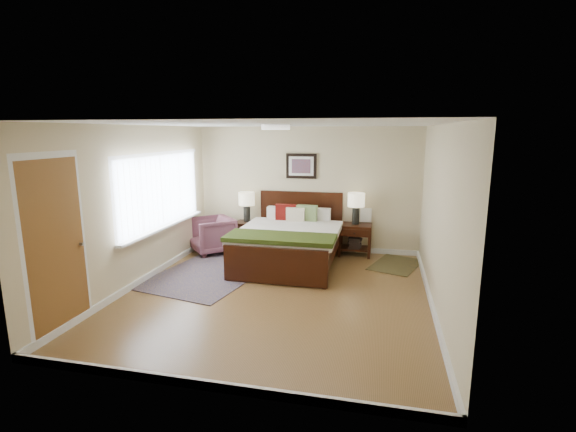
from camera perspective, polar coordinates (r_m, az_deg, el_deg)
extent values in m
plane|color=brown|center=(6.42, -1.56, -10.49)|extent=(5.00, 5.00, 0.00)
cube|color=#C8B791|center=(8.47, 2.58, 3.67)|extent=(4.50, 0.04, 2.50)
cube|color=#C8B791|center=(3.76, -11.16, -6.54)|extent=(4.50, 0.04, 2.50)
cube|color=#C8B791|center=(6.96, -19.88, 1.28)|extent=(0.04, 5.00, 2.50)
cube|color=#C8B791|center=(5.93, 19.96, -0.41)|extent=(0.04, 5.00, 2.50)
cube|color=white|center=(5.95, -1.69, 12.44)|extent=(4.50, 5.00, 0.02)
cube|color=silver|center=(7.52, -16.98, 3.34)|extent=(0.02, 2.72, 1.32)
cube|color=silver|center=(7.51, -16.88, 3.34)|extent=(0.01, 2.60, 1.20)
cube|color=silver|center=(7.60, -16.38, -1.37)|extent=(0.10, 2.72, 0.04)
cube|color=silver|center=(5.62, -29.19, -3.48)|extent=(0.01, 1.00, 2.18)
cube|color=brown|center=(5.63, -29.08, -3.88)|extent=(0.01, 0.90, 2.10)
cylinder|color=#999999|center=(5.90, -26.42, -3.47)|extent=(0.04, 0.04, 0.04)
cylinder|color=white|center=(5.95, -1.69, 12.05)|extent=(0.40, 0.40, 0.07)
cylinder|color=beige|center=(5.95, -1.69, 12.39)|extent=(0.44, 0.44, 0.01)
cube|color=black|center=(8.56, 1.77, -0.57)|extent=(1.69, 0.06, 1.18)
cube|color=black|center=(6.62, -1.81, -6.85)|extent=(1.69, 0.06, 0.59)
cube|color=black|center=(7.82, -5.57, -3.86)|extent=(0.06, 2.12, 0.19)
cube|color=black|center=(7.49, 6.26, -4.58)|extent=(0.06, 2.12, 0.19)
cube|color=silver|center=(7.58, 0.21, -3.23)|extent=(1.59, 2.10, 0.23)
cube|color=silver|center=(7.44, 0.05, -2.24)|extent=(1.77, 1.87, 0.11)
cube|color=#2D3910|center=(6.85, -1.07, -2.99)|extent=(1.81, 0.70, 0.07)
cube|color=silver|center=(8.38, -1.02, 0.34)|extent=(0.53, 0.18, 0.27)
cube|color=silver|center=(8.24, 3.98, 0.12)|extent=(0.53, 0.18, 0.27)
cube|color=#560C09|center=(8.22, -0.29, 0.44)|extent=(0.41, 0.17, 0.34)
cube|color=#6A824B|center=(8.14, 2.61, 0.31)|extent=(0.41, 0.16, 0.34)
cube|color=beige|center=(8.11, 1.04, 0.12)|extent=(0.36, 0.13, 0.30)
cube|color=black|center=(8.42, 1.84, 6.84)|extent=(0.62, 0.03, 0.50)
cube|color=silver|center=(8.40, 1.81, 6.83)|extent=(0.50, 0.01, 0.38)
cube|color=#A52D23|center=(8.39, 1.80, 6.82)|extent=(0.38, 0.01, 0.28)
cube|color=black|center=(8.67, -5.62, -0.96)|extent=(0.47, 0.43, 0.05)
cube|color=black|center=(8.64, -7.27, -2.96)|extent=(0.05, 0.05, 0.52)
cube|color=black|center=(8.51, -4.64, -3.13)|extent=(0.05, 0.05, 0.52)
cube|color=black|center=(8.97, -6.47, -2.40)|extent=(0.05, 0.05, 0.52)
cube|color=black|center=(8.85, -3.93, -2.55)|extent=(0.05, 0.05, 0.52)
cube|color=black|center=(8.51, -6.02, -1.90)|extent=(0.41, 0.03, 0.14)
cube|color=black|center=(8.25, 9.20, -1.30)|extent=(0.63, 0.47, 0.05)
cube|color=black|center=(8.14, 7.04, -3.64)|extent=(0.05, 0.05, 0.58)
cube|color=black|center=(8.11, 11.04, -3.83)|extent=(0.05, 0.05, 0.58)
cube|color=black|center=(8.54, 7.33, -2.93)|extent=(0.05, 0.05, 0.58)
cube|color=black|center=(8.51, 11.14, -3.11)|extent=(0.05, 0.05, 0.58)
cube|color=black|center=(8.05, 9.08, -2.33)|extent=(0.57, 0.03, 0.14)
cube|color=black|center=(8.36, 9.10, -4.36)|extent=(0.57, 0.41, 0.03)
cube|color=black|center=(8.35, 9.11, -4.16)|extent=(0.23, 0.29, 0.03)
cube|color=black|center=(8.34, 9.12, -3.93)|extent=(0.23, 0.29, 0.03)
cube|color=black|center=(8.33, 9.13, -3.69)|extent=(0.23, 0.29, 0.03)
cube|color=black|center=(8.32, 9.13, -3.46)|extent=(0.23, 0.29, 0.03)
cube|color=black|center=(8.31, 9.14, -3.23)|extent=(0.23, 0.29, 0.03)
cube|color=black|center=(8.30, 9.15, -3.00)|extent=(0.23, 0.29, 0.03)
cylinder|color=black|center=(8.63, -5.64, 0.27)|extent=(0.14, 0.14, 0.32)
cylinder|color=black|center=(8.60, -5.66, 1.44)|extent=(0.02, 0.02, 0.06)
cylinder|color=beige|center=(8.58, -5.68, 2.36)|extent=(0.33, 0.33, 0.26)
cylinder|color=black|center=(8.21, 9.25, 0.00)|extent=(0.14, 0.14, 0.32)
cylinder|color=black|center=(8.17, 9.29, 1.23)|extent=(0.02, 0.02, 0.06)
cylinder|color=beige|center=(8.15, 9.32, 2.20)|extent=(0.33, 0.33, 0.26)
imported|color=brown|center=(8.52, -10.32, -2.58)|extent=(1.10, 1.10, 0.72)
cube|color=#130E46|center=(7.35, -10.76, -7.74)|extent=(2.00, 2.52, 0.01)
cube|color=black|center=(7.94, 14.54, -6.45)|extent=(1.07, 1.30, 0.01)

